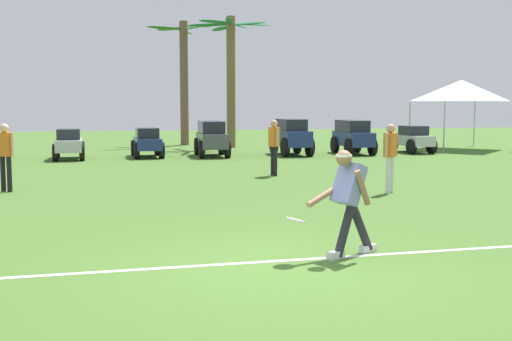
{
  "coord_description": "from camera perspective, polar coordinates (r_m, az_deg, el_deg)",
  "views": [
    {
      "loc": [
        -1.8,
        -7.51,
        2.03
      ],
      "look_at": [
        0.35,
        2.98,
        0.9
      ],
      "focal_mm": 45.0,
      "sensor_mm": 36.0,
      "label": 1
    }
  ],
  "objects": [
    {
      "name": "event_tent",
      "position": [
        29.5,
        17.79,
        6.78
      ],
      "size": [
        3.41,
        3.41,
        3.02
      ],
      "color": "#B2B5BA",
      "rests_on": "ground_plane"
    },
    {
      "name": "parked_car_slot_b",
      "position": [
        24.08,
        -16.29,
        2.31
      ],
      "size": [
        1.2,
        2.25,
        1.1
      ],
      "color": "#B7BABF",
      "rests_on": "ground_plane"
    },
    {
      "name": "ground_plane",
      "position": [
        7.98,
        1.87,
        -8.72
      ],
      "size": [
        80.0,
        80.0,
        0.0
      ],
      "primitive_type": "plane",
      "color": "#426827"
    },
    {
      "name": "parked_car_slot_e",
      "position": [
        25.03,
        3.15,
        3.08
      ],
      "size": [
        1.27,
        2.39,
        1.4
      ],
      "color": "navy",
      "rests_on": "ground_plane"
    },
    {
      "name": "teammate_deep",
      "position": [
        15.68,
        -21.4,
        1.63
      ],
      "size": [
        0.46,
        0.35,
        1.56
      ],
      "color": "black",
      "rests_on": "ground_plane"
    },
    {
      "name": "field_line_paint",
      "position": [
        8.32,
        1.29,
        -8.07
      ],
      "size": [
        22.45,
        1.1,
        0.01
      ],
      "primitive_type": "cube",
      "rotation": [
        0.0,
        0.0,
        0.04
      ],
      "color": "white",
      "rests_on": "ground_plane"
    },
    {
      "name": "palm_tree_right_of_centre",
      "position": [
        29.22,
        -2.25,
        8.9
      ],
      "size": [
        3.72,
        3.73,
        5.88
      ],
      "color": "brown",
      "rests_on": "ground_plane"
    },
    {
      "name": "frisbee_thrower",
      "position": [
        8.54,
        8.23,
        -2.33
      ],
      "size": [
        1.1,
        0.54,
        1.42
      ],
      "color": "#23232D",
      "rests_on": "ground_plane"
    },
    {
      "name": "teammate_near_sideline",
      "position": [
        17.85,
        1.61,
        2.53
      ],
      "size": [
        0.26,
        0.5,
        1.56
      ],
      "color": "black",
      "rests_on": "ground_plane"
    },
    {
      "name": "parked_car_slot_g",
      "position": [
        26.96,
        13.72,
        2.75
      ],
      "size": [
        1.23,
        2.26,
        1.1
      ],
      "color": "#B7BABF",
      "rests_on": "ground_plane"
    },
    {
      "name": "teammate_midfield",
      "position": [
        14.73,
        11.84,
        1.66
      ],
      "size": [
        0.4,
        0.39,
        1.56
      ],
      "color": "silver",
      "rests_on": "ground_plane"
    },
    {
      "name": "parked_car_slot_c",
      "position": [
        24.37,
        -9.65,
        2.51
      ],
      "size": [
        1.2,
        2.25,
        1.1
      ],
      "color": "navy",
      "rests_on": "ground_plane"
    },
    {
      "name": "palm_tree_left_of_centre",
      "position": [
        31.19,
        -6.44,
        8.4
      ],
      "size": [
        3.24,
        3.29,
        5.89
      ],
      "color": "brown",
      "rests_on": "ground_plane"
    },
    {
      "name": "frisbee_in_flight",
      "position": [
        8.2,
        3.57,
        -4.42
      ],
      "size": [
        0.32,
        0.32,
        0.09
      ],
      "color": "white"
    },
    {
      "name": "parked_car_slot_d",
      "position": [
        24.48,
        -3.97,
        2.96
      ],
      "size": [
        1.16,
        2.41,
        1.34
      ],
      "color": "#474C51",
      "rests_on": "ground_plane"
    },
    {
      "name": "parked_car_slot_f",
      "position": [
        25.84,
        8.61,
        3.07
      ],
      "size": [
        1.15,
        2.41,
        1.34
      ],
      "color": "navy",
      "rests_on": "ground_plane"
    }
  ]
}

